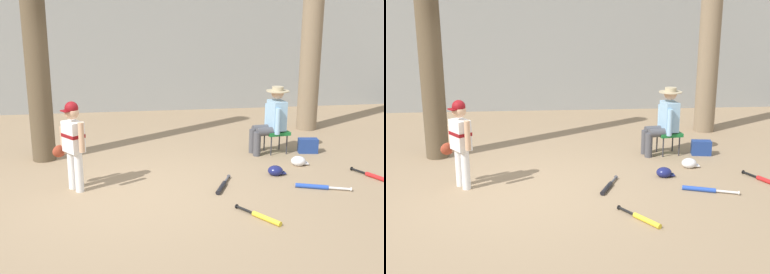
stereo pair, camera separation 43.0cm
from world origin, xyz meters
The scene contains 14 objects.
ground_plane centered at (0.00, 0.00, 0.00)m, with size 60.00×60.00×0.00m, color #937A5B.
concrete_back_wall centered at (0.00, 5.69, 1.52)m, with size 18.00×0.36×3.03m, color gray.
tree_near_player centered at (-1.48, 1.83, 2.21)m, with size 0.64×0.64×5.10m.
tree_behind_spectator centered at (3.76, 3.24, 2.66)m, with size 0.56×0.56×5.85m.
young_ballplayer centered at (-0.83, 0.29, 0.74)m, with size 0.53×0.50×1.31m.
folding_stool centered at (2.59, 1.67, 0.36)m, with size 0.45×0.45×0.41m.
seated_spectator centered at (2.49, 1.66, 0.64)m, with size 0.67×0.54×1.20m.
handbag_beside_stool centered at (3.17, 1.58, 0.13)m, with size 0.34×0.18×0.26m, color navy.
bat_red_barrel centered at (3.70, 0.12, 0.03)m, with size 0.36×0.69×0.07m.
bat_blue_youth centered at (2.64, -0.17, 0.03)m, with size 0.76×0.33×0.07m.
bat_yellow_trainer centered at (1.58, -1.08, 0.03)m, with size 0.46×0.66×0.07m.
bat_black_composite centered at (1.29, 0.04, 0.03)m, with size 0.36×0.69×0.07m.
batting_helmet_white centered at (2.76, 0.91, 0.07)m, with size 0.29×0.22×0.17m.
batting_helmet_navy centered at (2.23, 0.50, 0.07)m, with size 0.28×0.22×0.16m.
Camera 1 is at (-0.11, -6.65, 2.65)m, focal length 46.63 mm.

